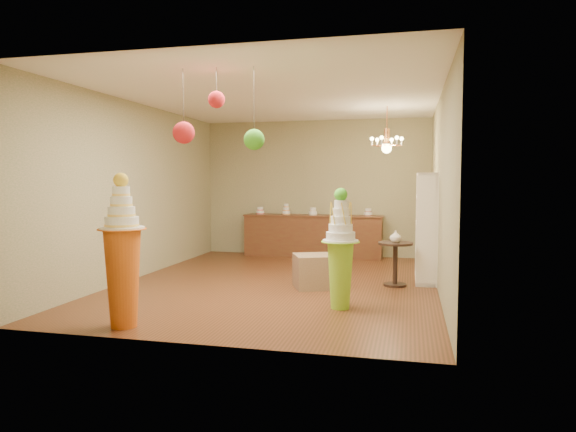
% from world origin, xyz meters
% --- Properties ---
extents(floor, '(6.50, 6.50, 0.00)m').
position_xyz_m(floor, '(0.00, 0.00, 0.00)').
color(floor, '#522B16').
rests_on(floor, ground).
extents(ceiling, '(6.50, 6.50, 0.00)m').
position_xyz_m(ceiling, '(0.00, 0.00, 3.00)').
color(ceiling, white).
rests_on(ceiling, ground).
extents(wall_back, '(5.00, 0.04, 3.00)m').
position_xyz_m(wall_back, '(0.00, 3.25, 1.50)').
color(wall_back, gray).
rests_on(wall_back, ground).
extents(wall_front, '(5.00, 0.04, 3.00)m').
position_xyz_m(wall_front, '(0.00, -3.25, 1.50)').
color(wall_front, gray).
rests_on(wall_front, ground).
extents(wall_left, '(0.04, 6.50, 3.00)m').
position_xyz_m(wall_left, '(-2.50, 0.00, 1.50)').
color(wall_left, gray).
rests_on(wall_left, ground).
extents(wall_right, '(0.04, 6.50, 3.00)m').
position_xyz_m(wall_right, '(2.50, 0.00, 1.50)').
color(wall_right, gray).
rests_on(wall_right, ground).
extents(pedestal_green, '(0.53, 0.53, 1.58)m').
position_xyz_m(pedestal_green, '(1.19, -1.44, 0.66)').
color(pedestal_green, '#8ECD2D').
rests_on(pedestal_green, floor).
extents(pedestal_orange, '(0.58, 0.58, 1.76)m').
position_xyz_m(pedestal_orange, '(-1.11, -2.85, 0.72)').
color(pedestal_orange, '#D25F18').
rests_on(pedestal_orange, floor).
extents(burlap_riser, '(0.75, 0.75, 0.52)m').
position_xyz_m(burlap_riser, '(0.61, -0.24, 0.26)').
color(burlap_riser, '#806446').
rests_on(burlap_riser, floor).
extents(sideboard, '(3.04, 0.54, 1.16)m').
position_xyz_m(sideboard, '(0.00, 2.97, 0.48)').
color(sideboard, '#57301B').
rests_on(sideboard, floor).
extents(shelving_unit, '(0.33, 1.20, 1.80)m').
position_xyz_m(shelving_unit, '(2.34, 0.80, 0.90)').
color(shelving_unit, white).
rests_on(shelving_unit, floor).
extents(round_table, '(0.72, 0.72, 0.70)m').
position_xyz_m(round_table, '(1.85, 0.20, 0.45)').
color(round_table, black).
rests_on(round_table, floor).
extents(vase, '(0.23, 0.23, 0.19)m').
position_xyz_m(vase, '(1.85, 0.20, 0.79)').
color(vase, white).
rests_on(vase, round_table).
extents(pom_red_left, '(0.26, 0.26, 0.89)m').
position_xyz_m(pom_red_left, '(-0.57, -2.33, 2.25)').
color(pom_red_left, '#3A3329').
rests_on(pom_red_left, ceiling).
extents(pom_green_mid, '(0.24, 0.24, 0.97)m').
position_xyz_m(pom_green_mid, '(0.28, -2.27, 2.16)').
color(pom_green_mid, '#3A3329').
rests_on(pom_green_mid, ceiling).
extents(pom_red_right, '(0.20, 0.20, 0.47)m').
position_xyz_m(pom_red_right, '(-0.16, -2.31, 2.63)').
color(pom_red_right, '#3A3329').
rests_on(pom_red_right, ceiling).
extents(chandelier, '(0.73, 0.73, 0.85)m').
position_xyz_m(chandelier, '(1.64, 1.34, 2.30)').
color(chandelier, '#ED9553').
rests_on(chandelier, ceiling).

